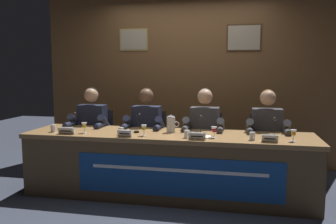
{
  "coord_description": "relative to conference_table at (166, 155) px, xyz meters",
  "views": [
    {
      "loc": [
        0.81,
        -3.92,
        1.48
      ],
      "look_at": [
        0.0,
        0.0,
        0.99
      ],
      "focal_mm": 37.35,
      "sensor_mm": 36.0,
      "label": 1
    }
  ],
  "objects": [
    {
      "name": "ground_plane",
      "position": [
        -0.0,
        0.11,
        -0.51
      ],
      "size": [
        12.0,
        12.0,
        0.0
      ],
      "primitive_type": "plane",
      "color": "#383D4C"
    },
    {
      "name": "wall_back_panelled",
      "position": [
        -0.0,
        1.61,
        0.8
      ],
      "size": [
        4.55,
        0.14,
        2.6
      ],
      "color": "brown",
      "rests_on": "ground_plane"
    },
    {
      "name": "conference_table",
      "position": [
        0.0,
        0.0,
        0.0
      ],
      "size": [
        3.35,
        0.8,
        0.74
      ],
      "color": "olive",
      "rests_on": "ground_plane"
    },
    {
      "name": "chair_far_left",
      "position": [
        -1.15,
        0.69,
        -0.06
      ],
      "size": [
        0.44,
        0.44,
        0.91
      ],
      "color": "black",
      "rests_on": "ground_plane"
    },
    {
      "name": "panelist_far_left",
      "position": [
        -1.15,
        0.49,
        0.22
      ],
      "size": [
        0.51,
        0.48,
        1.24
      ],
      "color": "black",
      "rests_on": "ground_plane"
    },
    {
      "name": "nameplate_far_left",
      "position": [
        -1.14,
        -0.17,
        0.27
      ],
      "size": [
        0.2,
        0.06,
        0.08
      ],
      "color": "white",
      "rests_on": "conference_table"
    },
    {
      "name": "juice_glass_far_left",
      "position": [
        -0.97,
        -0.07,
        0.32
      ],
      "size": [
        0.06,
        0.06,
        0.12
      ],
      "color": "white",
      "rests_on": "conference_table"
    },
    {
      "name": "water_cup_far_left",
      "position": [
        -1.36,
        -0.07,
        0.27
      ],
      "size": [
        0.06,
        0.06,
        0.08
      ],
      "color": "silver",
      "rests_on": "conference_table"
    },
    {
      "name": "microphone_far_left",
      "position": [
        -1.19,
        0.07,
        0.31
      ],
      "size": [
        0.06,
        0.17,
        0.22
      ],
      "color": "black",
      "rests_on": "conference_table"
    },
    {
      "name": "chair_center_left",
      "position": [
        -0.39,
        0.69,
        -0.06
      ],
      "size": [
        0.44,
        0.44,
        0.91
      ],
      "color": "black",
      "rests_on": "ground_plane"
    },
    {
      "name": "panelist_center_left",
      "position": [
        -0.39,
        0.49,
        0.22
      ],
      "size": [
        0.51,
        0.48,
        1.24
      ],
      "color": "black",
      "rests_on": "ground_plane"
    },
    {
      "name": "nameplate_center_left",
      "position": [
        -0.42,
        -0.2,
        0.27
      ],
      "size": [
        0.16,
        0.06,
        0.08
      ],
      "color": "white",
      "rests_on": "conference_table"
    },
    {
      "name": "juice_glass_center_left",
      "position": [
        -0.24,
        -0.09,
        0.32
      ],
      "size": [
        0.06,
        0.06,
        0.12
      ],
      "color": "white",
      "rests_on": "conference_table"
    },
    {
      "name": "water_cup_center_left",
      "position": [
        -0.51,
        -0.08,
        0.27
      ],
      "size": [
        0.06,
        0.06,
        0.08
      ],
      "color": "silver",
      "rests_on": "conference_table"
    },
    {
      "name": "microphone_center_left",
      "position": [
        -0.37,
        0.12,
        0.31
      ],
      "size": [
        0.06,
        0.17,
        0.22
      ],
      "color": "black",
      "rests_on": "conference_table"
    },
    {
      "name": "chair_center_right",
      "position": [
        0.38,
        0.69,
        -0.06
      ],
      "size": [
        0.44,
        0.44,
        0.91
      ],
      "color": "black",
      "rests_on": "ground_plane"
    },
    {
      "name": "panelist_center_right",
      "position": [
        0.38,
        0.49,
        0.22
      ],
      "size": [
        0.51,
        0.48,
        1.24
      ],
      "color": "black",
      "rests_on": "ground_plane"
    },
    {
      "name": "nameplate_center_right",
      "position": [
        0.37,
        -0.2,
        0.27
      ],
      "size": [
        0.18,
        0.06,
        0.08
      ],
      "color": "white",
      "rests_on": "conference_table"
    },
    {
      "name": "juice_glass_center_right",
      "position": [
        0.54,
        -0.06,
        0.32
      ],
      "size": [
        0.06,
        0.06,
        0.12
      ],
      "color": "white",
      "rests_on": "conference_table"
    },
    {
      "name": "water_cup_center_right",
      "position": [
        0.25,
        -0.11,
        0.27
      ],
      "size": [
        0.06,
        0.06,
        0.08
      ],
      "color": "silver",
      "rests_on": "conference_table"
    },
    {
      "name": "microphone_center_right",
      "position": [
        0.37,
        0.07,
        0.31
      ],
      "size": [
        0.06,
        0.17,
        0.22
      ],
      "color": "black",
      "rests_on": "conference_table"
    },
    {
      "name": "chair_far_right",
      "position": [
        1.14,
        0.69,
        -0.06
      ],
      "size": [
        0.44,
        0.44,
        0.91
      ],
      "color": "black",
      "rests_on": "ground_plane"
    },
    {
      "name": "panelist_far_right",
      "position": [
        1.14,
        0.49,
        0.22
      ],
      "size": [
        0.51,
        0.48,
        1.24
      ],
      "color": "black",
      "rests_on": "ground_plane"
    },
    {
      "name": "nameplate_far_right",
      "position": [
        1.11,
        -0.17,
        0.27
      ],
      "size": [
        0.16,
        0.06,
        0.08
      ],
      "color": "white",
      "rests_on": "conference_table"
    },
    {
      "name": "juice_glass_far_right",
      "position": [
        1.35,
        -0.09,
        0.32
      ],
      "size": [
        0.06,
        0.06,
        0.12
      ],
      "color": "white",
      "rests_on": "conference_table"
    },
    {
      "name": "water_cup_far_right",
      "position": [
        0.94,
        -0.09,
        0.27
      ],
      "size": [
        0.06,
        0.06,
        0.08
      ],
      "color": "silver",
      "rests_on": "conference_table"
    },
    {
      "name": "microphone_far_right",
      "position": [
        1.19,
        0.07,
        0.31
      ],
      "size": [
        0.06,
        0.17,
        0.22
      ],
      "color": "black",
      "rests_on": "conference_table"
    },
    {
      "name": "water_pitcher_central",
      "position": [
        0.02,
        0.18,
        0.33
      ],
      "size": [
        0.15,
        0.1,
        0.21
      ],
      "color": "silver",
      "rests_on": "conference_table"
    },
    {
      "name": "document_stack_center_right",
      "position": [
        0.4,
        -0.06,
        0.24
      ],
      "size": [
        0.22,
        0.16,
        0.01
      ],
      "color": "white",
      "rests_on": "conference_table"
    }
  ]
}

